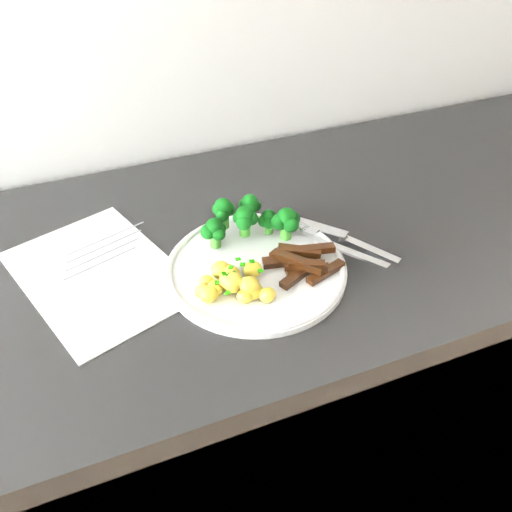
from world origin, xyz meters
The scene contains 8 objects.
counter centered at (0.02, 1.67, 0.44)m, with size 2.38×0.59×0.89m.
recipe_paper centered at (-0.15, 1.69, 0.89)m, with size 0.28×0.33×0.00m.
plate centered at (0.06, 1.61, 0.90)m, with size 0.27×0.27×0.02m.
broccoli centered at (0.08, 1.68, 0.94)m, with size 0.15×0.09×0.06m.
potatoes centered at (0.02, 1.57, 0.91)m, with size 0.10×0.09×0.04m.
beef_strips centered at (0.12, 1.58, 0.91)m, with size 0.11×0.09×0.03m.
fork centered at (0.19, 1.60, 0.91)m, with size 0.10×0.17×0.02m.
knife centered at (0.22, 1.60, 0.90)m, with size 0.13×0.18×0.02m.
Camera 1 is at (-0.16, 1.05, 1.42)m, focal length 38.08 mm.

